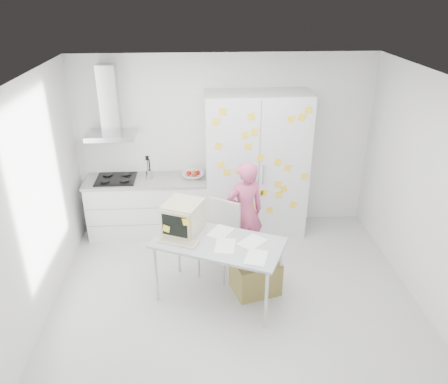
{
  "coord_description": "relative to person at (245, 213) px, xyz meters",
  "views": [
    {
      "loc": [
        -0.41,
        -4.36,
        3.57
      ],
      "look_at": [
        -0.1,
        0.61,
        1.19
      ],
      "focal_mm": 35.0,
      "sensor_mm": 36.0,
      "label": 1
    }
  ],
  "objects": [
    {
      "name": "floor",
      "position": [
        -0.2,
        -0.87,
        -0.75
      ],
      "size": [
        4.5,
        4.0,
        0.02
      ],
      "primitive_type": "cube",
      "color": "silver",
      "rests_on": "ground"
    },
    {
      "name": "walls",
      "position": [
        -0.2,
        -0.15,
        0.61
      ],
      "size": [
        4.52,
        4.01,
        2.7
      ],
      "color": "white",
      "rests_on": "ground"
    },
    {
      "name": "ceiling",
      "position": [
        -0.2,
        -0.87,
        1.96
      ],
      "size": [
        4.5,
        4.0,
        0.02
      ],
      "primitive_type": "cube",
      "color": "white",
      "rests_on": "walls"
    },
    {
      "name": "counter_run",
      "position": [
        -1.4,
        0.83,
        -0.27
      ],
      "size": [
        1.84,
        0.63,
        1.28
      ],
      "color": "white",
      "rests_on": "ground"
    },
    {
      "name": "range_hood",
      "position": [
        -1.85,
        0.96,
        1.22
      ],
      "size": [
        0.7,
        0.48,
        1.01
      ],
      "color": "silver",
      "rests_on": "walls"
    },
    {
      "name": "tall_cabinet",
      "position": [
        0.25,
        0.8,
        0.36
      ],
      "size": [
        1.5,
        0.68,
        2.2
      ],
      "color": "silver",
      "rests_on": "ground"
    },
    {
      "name": "person",
      "position": [
        0.0,
        0.0,
        0.0
      ],
      "size": [
        0.62,
        0.49,
        1.48
      ],
      "primitive_type": "imported",
      "rotation": [
        0.0,
        0.0,
        3.43
      ],
      "color": "#CB4E7C",
      "rests_on": "ground"
    },
    {
      "name": "desk",
      "position": [
        -0.67,
        -0.68,
        0.18
      ],
      "size": [
        1.69,
        1.31,
        1.21
      ],
      "rotation": [
        0.0,
        0.0,
        -0.42
      ],
      "color": "#ADB2B8",
      "rests_on": "ground"
    },
    {
      "name": "chair",
      "position": [
        -0.35,
        -0.28,
        -0.16
      ],
      "size": [
        0.63,
        0.63,
        1.02
      ],
      "rotation": [
        0.0,
        0.0,
        -0.52
      ],
      "color": "#BCBBB9",
      "rests_on": "ground"
    },
    {
      "name": "cardboard_box",
      "position": [
        0.07,
        -0.73,
        -0.51
      ],
      "size": [
        0.65,
        0.58,
        0.48
      ],
      "rotation": [
        0.0,
        0.0,
        0.28
      ],
      "color": "olive",
      "rests_on": "ground"
    }
  ]
}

